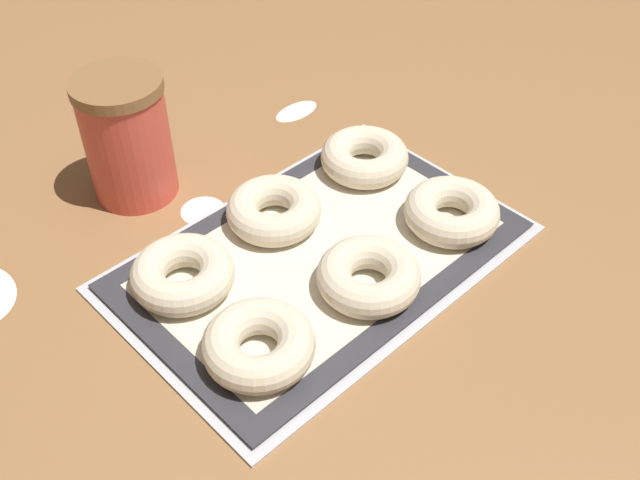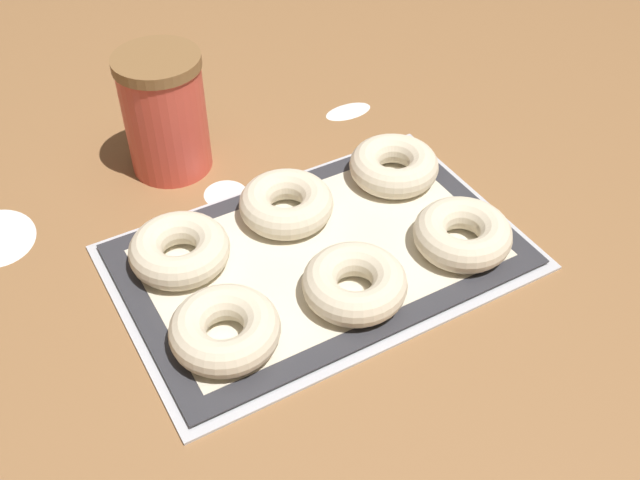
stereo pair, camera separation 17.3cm
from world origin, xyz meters
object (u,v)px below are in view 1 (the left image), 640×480
(baking_tray, at_px, (320,256))
(bagel_back_right, at_px, (364,157))
(bagel_front_center, at_px, (369,276))
(bagel_back_left, at_px, (183,274))
(bagel_front_right, at_px, (452,211))
(flour_canister, at_px, (127,138))
(bagel_back_center, at_px, (274,210))
(bagel_front_left, at_px, (259,345))

(baking_tray, bearing_deg, bagel_back_right, 26.13)
(bagel_front_center, bearing_deg, bagel_back_left, 135.28)
(baking_tray, height_order, bagel_front_right, bagel_front_right)
(baking_tray, xyz_separation_m, bagel_front_center, (-0.00, -0.09, 0.03))
(bagel_front_center, bearing_deg, baking_tray, 88.77)
(baking_tray, xyz_separation_m, flour_canister, (-0.09, 0.29, 0.09))
(bagel_back_left, distance_m, flour_canister, 0.23)
(bagel_back_left, bearing_deg, bagel_back_right, 1.86)
(baking_tray, xyz_separation_m, bagel_front_right, (0.17, -0.08, 0.03))
(bagel_front_center, distance_m, bagel_back_center, 0.17)
(bagel_back_left, height_order, flour_canister, flour_canister)
(flour_canister, bearing_deg, baking_tray, -72.15)
(bagel_front_right, xyz_separation_m, bagel_back_right, (0.00, 0.17, 0.00))
(bagel_back_center, distance_m, flour_canister, 0.23)
(baking_tray, xyz_separation_m, bagel_back_right, (0.17, 0.08, 0.03))
(baking_tray, distance_m, bagel_front_center, 0.09)
(bagel_front_right, bearing_deg, bagel_front_center, -178.00)
(bagel_back_left, xyz_separation_m, bagel_back_center, (0.16, 0.01, 0.00))
(bagel_front_right, xyz_separation_m, bagel_back_left, (-0.33, 0.16, 0.00))
(bagel_back_left, distance_m, bagel_back_right, 0.34)
(baking_tray, xyz_separation_m, bagel_back_center, (-0.00, 0.09, 0.03))
(baking_tray, relative_size, flour_canister, 2.87)
(flour_canister, bearing_deg, bagel_back_center, -66.21)
(bagel_front_left, xyz_separation_m, bagel_front_center, (0.17, -0.01, 0.00))
(bagel_front_center, xyz_separation_m, bagel_back_left, (-0.16, 0.16, 0.00))
(bagel_front_right, distance_m, bagel_back_center, 0.24)
(bagel_front_center, xyz_separation_m, bagel_back_right, (0.17, 0.17, 0.00))
(bagel_front_left, relative_size, bagel_front_right, 1.00)
(bagel_back_right, relative_size, flour_canister, 0.71)
(bagel_front_right, relative_size, bagel_back_right, 1.00)
(bagel_front_left, distance_m, bagel_front_right, 0.34)
(bagel_front_left, bearing_deg, bagel_front_center, -3.96)
(bagel_back_left, bearing_deg, flour_canister, 71.44)
(baking_tray, height_order, flour_canister, flour_canister)
(bagel_back_center, bearing_deg, bagel_front_center, -89.37)
(bagel_front_left, height_order, bagel_back_left, same)
(bagel_front_left, distance_m, bagel_front_center, 0.17)
(bagel_back_left, xyz_separation_m, bagel_back_right, (0.34, 0.01, 0.00))
(bagel_front_right, distance_m, flour_canister, 0.46)
(bagel_front_left, bearing_deg, bagel_front_right, -0.97)
(baking_tray, relative_size, bagel_back_right, 4.06)
(bagel_back_left, bearing_deg, bagel_front_left, -91.79)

